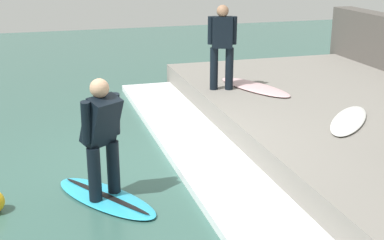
{
  "coord_description": "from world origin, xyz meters",
  "views": [
    {
      "loc": [
        -1.34,
        -7.07,
        3.11
      ],
      "look_at": [
        0.74,
        0.0,
        0.7
      ],
      "focal_mm": 50.0,
      "sensor_mm": 36.0,
      "label": 1
    }
  ],
  "objects_px": {
    "surfer_riding": "(102,133)",
    "surfboard_waiting_far": "(254,87)",
    "surfboard_spare": "(349,120)",
    "surfer_waiting_far": "(222,43)",
    "surfboard_riding": "(106,198)"
  },
  "relations": [
    {
      "from": "surfboard_waiting_far",
      "to": "surfer_riding",
      "type": "bearing_deg",
      "value": -137.89
    },
    {
      "from": "surfboard_waiting_far",
      "to": "surfboard_spare",
      "type": "height_order",
      "value": "same"
    },
    {
      "from": "surfboard_riding",
      "to": "surfboard_spare",
      "type": "xyz_separation_m",
      "value": [
        3.91,
        0.64,
        0.48
      ]
    },
    {
      "from": "surfboard_riding",
      "to": "surfer_waiting_far",
      "type": "relative_size",
      "value": 1.11
    },
    {
      "from": "surfboard_riding",
      "to": "surfboard_waiting_far",
      "type": "distance_m",
      "value": 4.46
    },
    {
      "from": "surfboard_riding",
      "to": "surfboard_waiting_far",
      "type": "relative_size",
      "value": 0.92
    },
    {
      "from": "surfboard_riding",
      "to": "surfer_riding",
      "type": "bearing_deg",
      "value": 135.0
    },
    {
      "from": "surfer_riding",
      "to": "surfboard_spare",
      "type": "distance_m",
      "value": 3.98
    },
    {
      "from": "surfer_riding",
      "to": "surfboard_waiting_far",
      "type": "distance_m",
      "value": 4.46
    },
    {
      "from": "surfer_riding",
      "to": "surfboard_spare",
      "type": "bearing_deg",
      "value": 9.33
    },
    {
      "from": "surfer_riding",
      "to": "surfboard_waiting_far",
      "type": "xyz_separation_m",
      "value": [
        3.29,
        2.98,
        -0.4
      ]
    },
    {
      "from": "surfboard_waiting_far",
      "to": "surfboard_spare",
      "type": "bearing_deg",
      "value": -75.28
    },
    {
      "from": "surfer_waiting_far",
      "to": "surfboard_waiting_far",
      "type": "height_order",
      "value": "surfer_waiting_far"
    },
    {
      "from": "surfer_waiting_far",
      "to": "surfboard_spare",
      "type": "relative_size",
      "value": 1.03
    },
    {
      "from": "surfer_riding",
      "to": "surfer_waiting_far",
      "type": "bearing_deg",
      "value": 49.3
    }
  ]
}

